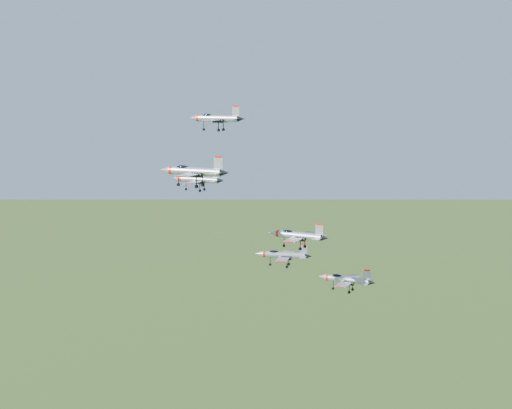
% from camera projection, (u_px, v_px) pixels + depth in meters
% --- Properties ---
extents(jet_lead, '(13.22, 10.86, 3.54)m').
position_uv_depth(jet_lead, '(216.00, 118.00, 152.76)').
color(jet_lead, '#A7ACB4').
extents(jet_left_high, '(10.85, 8.95, 2.90)m').
position_uv_depth(jet_left_high, '(197.00, 179.00, 134.59)').
color(jet_left_high, '#A7ACB4').
extents(jet_right_high, '(12.67, 10.42, 3.39)m').
position_uv_depth(jet_right_high, '(193.00, 171.00, 116.58)').
color(jet_right_high, '#A7ACB4').
extents(jet_left_low, '(11.26, 9.46, 3.02)m').
position_uv_depth(jet_left_low, '(283.00, 255.00, 138.31)').
color(jet_left_low, '#A7ACB4').
extents(jet_right_low, '(11.15, 9.19, 2.98)m').
position_uv_depth(jet_right_low, '(297.00, 235.00, 121.00)').
color(jet_right_low, '#A7ACB4').
extents(jet_trail, '(10.89, 8.97, 2.91)m').
position_uv_depth(jet_trail, '(346.00, 279.00, 128.25)').
color(jet_trail, '#A7ACB4').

